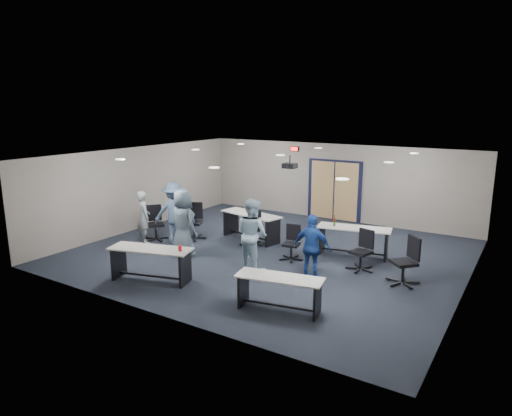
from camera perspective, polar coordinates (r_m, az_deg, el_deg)
The scene contains 25 objects.
floor at distance 12.78m, azimuth 1.81°, elevation -5.58°, with size 10.00×10.00×0.00m, color black.
back_wall at distance 16.40m, azimuth 9.83°, elevation 3.20°, with size 10.00×0.04×2.70m, color gray.
front_wall at distance 8.96m, azimuth -12.89°, elevation -4.93°, with size 10.00×0.04×2.70m, color gray.
left_wall at distance 15.50m, azimuth -14.32°, elevation 2.44°, with size 0.04×9.00×2.70m, color gray.
right_wall at distance 10.87m, azimuth 25.27°, elevation -2.71°, with size 0.04×9.00×2.70m, color gray.
ceiling at distance 12.20m, azimuth 1.90°, elevation 6.54°, with size 10.00×9.00×0.04m, color silver.
double_door at distance 16.42m, azimuth 9.74°, elevation 2.15°, with size 2.00×0.07×2.20m.
exit_sign at distance 16.87m, azimuth 4.84°, elevation 7.38°, with size 0.32×0.07×0.18m.
ceiling_projector at distance 12.53m, azimuth 4.24°, elevation 5.31°, with size 0.35×0.32×0.37m.
ceiling_can_lights at distance 12.42m, azimuth 2.49°, elevation 6.50°, with size 6.24×5.74×0.02m, color silver, non-canonical shape.
table_front_left at distance 10.93m, azimuth -12.97°, elevation -6.15°, with size 2.04×1.17×0.92m.
table_front_right at distance 9.20m, azimuth 2.94°, elevation -9.88°, with size 1.82×0.91×0.71m.
table_back_left at distance 13.86m, azimuth -0.63°, elevation -1.73°, with size 2.09×1.05×0.81m.
table_back_right at distance 12.67m, azimuth 12.07°, elevation -3.45°, with size 2.04×1.03×1.08m.
chair_back_a at distance 14.04m, azimuth -7.80°, elevation -1.67°, with size 0.69×0.69×1.10m, color black, non-canonical shape.
chair_back_b at distance 13.28m, azimuth -0.58°, elevation -2.57°, with size 0.64×0.64×1.02m, color black, non-canonical shape.
chair_back_c at distance 12.09m, azimuth 4.43°, elevation -4.38°, with size 0.59×0.59×0.93m, color black, non-canonical shape.
chair_back_d at distance 11.60m, azimuth 12.98°, elevation -5.21°, with size 0.64×0.64×1.02m, color black, non-canonical shape.
chair_loose_left at distance 14.14m, azimuth -12.44°, elevation -1.86°, with size 0.66×0.66×1.05m, color black, non-canonical shape.
chair_loose_right at distance 10.97m, azimuth 17.99°, elevation -6.29°, with size 0.70×0.70×1.12m, color black, non-canonical shape.
person_gray at distance 13.88m, azimuth -13.86°, elevation -1.09°, with size 0.57×0.38×1.58m, color #909A9D.
person_plaid at distance 12.44m, azimuth -9.09°, elevation -1.87°, with size 0.89×0.58×1.83m, color #4C5C68.
person_lightblue at distance 11.32m, azimuth -0.49°, elevation -3.26°, with size 0.87×0.68×1.79m, color #9FC1D2.
person_navy at distance 10.71m, azimuth 7.04°, elevation -4.92°, with size 0.92×0.38×1.58m, color navy.
person_back at distance 13.66m, azimuth -10.16°, elevation -0.59°, with size 1.18×0.68×1.83m, color #3E526F.
Camera 1 is at (6.11, -10.48, 4.02)m, focal length 32.00 mm.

